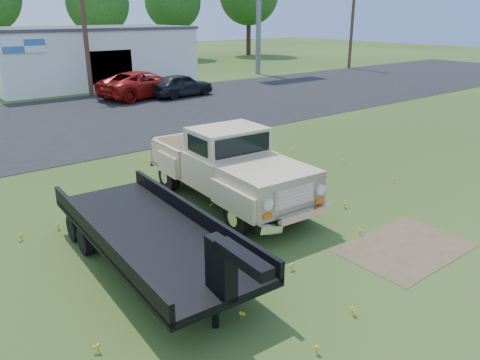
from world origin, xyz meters
The scene contains 13 objects.
ground centered at (0.00, 0.00, 0.00)m, with size 140.00×140.00×0.00m, color #2D4315.
asphalt_lot centered at (0.00, 15.00, 0.00)m, with size 90.00×14.00×0.02m, color black.
dirt_patch_a centered at (1.50, -3.00, 0.00)m, with size 3.00×2.00×0.01m, color brown.
dirt_patch_b centered at (-2.00, 3.50, 0.00)m, with size 2.20×1.60×0.01m, color brown.
commercial_building centered at (6.00, 26.99, 2.10)m, with size 14.20×8.20×4.15m.
utility_pole_mid centered at (4.00, 22.00, 4.60)m, with size 1.60×0.30×9.00m.
utility_pole_east centered at (30.00, 22.00, 4.60)m, with size 1.60×0.30×9.00m.
treeline_e centered at (12.00, 39.00, 5.98)m, with size 6.08×6.08×9.04m.
treeline_f centered at (22.00, 41.50, 6.30)m, with size 6.40×6.40×9.52m.
vintage_pickup_truck centered at (-0.03, 1.73, 1.09)m, with size 2.33×6.00×2.18m, color tan, non-canonical shape.
flatbed_trailer centered at (-3.45, -0.15, 0.89)m, with size 2.18×6.55×1.79m, color black, non-canonical shape.
red_pickup centered at (6.34, 19.09, 0.82)m, with size 2.73×5.92×1.65m, color maroon.
dark_sedan centered at (8.36, 17.88, 0.72)m, with size 1.71×4.25×1.45m, color black.
Camera 1 is at (-7.41, -8.15, 5.08)m, focal length 35.00 mm.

